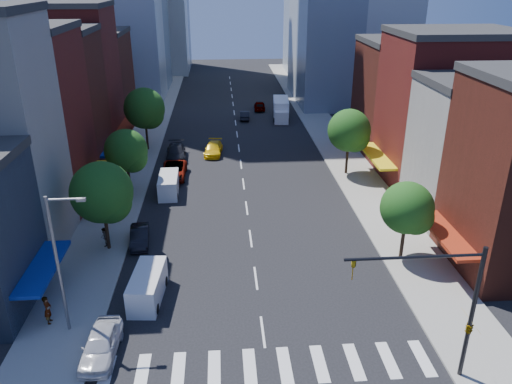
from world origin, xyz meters
TOP-DOWN VIEW (x-y plane):
  - ground at (0.00, 0.00)m, footprint 220.00×220.00m
  - sidewalk_left at (-12.50, 40.00)m, footprint 5.00×120.00m
  - sidewalk_right at (12.50, 40.00)m, footprint 5.00×120.00m
  - crosswalk at (0.00, -3.00)m, footprint 19.00×3.00m
  - bldg_left_2 at (-21.00, 20.50)m, footprint 12.00×9.00m
  - bldg_left_3 at (-21.00, 29.00)m, footprint 12.00×8.00m
  - bldg_left_4 at (-21.00, 37.50)m, footprint 12.00×9.00m
  - bldg_left_5 at (-21.00, 47.00)m, footprint 12.00×10.00m
  - bldg_right_1 at (21.00, 15.00)m, footprint 12.00×8.00m
  - bldg_right_2 at (21.00, 24.00)m, footprint 12.00×10.00m
  - bldg_right_3 at (21.00, 34.00)m, footprint 12.00×10.00m
  - traffic_signal at (9.94, -4.50)m, footprint 7.24×2.24m
  - streetlight at (-11.81, 1.00)m, footprint 2.25×0.25m
  - tree_left_near at (-11.35, 10.92)m, footprint 4.80×4.80m
  - tree_left_mid at (-11.35, 21.92)m, footprint 4.20×4.20m
  - tree_left_far at (-11.35, 35.92)m, footprint 5.00×5.00m
  - tree_right_near at (11.65, 7.92)m, footprint 4.00×4.00m
  - tree_right_far at (11.65, 25.92)m, footprint 4.60×4.60m
  - parked_car_front at (-9.50, -1.38)m, footprint 2.04×4.72m
  - parked_car_second at (-9.15, 11.80)m, footprint 1.84×4.23m
  - parked_car_third at (-7.50, 26.35)m, footprint 2.72×5.71m
  - parked_car_rear at (-7.69, 32.59)m, footprint 2.52×5.61m
  - cargo_van_near at (-7.51, 3.90)m, footprint 2.28×4.87m
  - cargo_van_far at (-7.64, 21.86)m, footprint 1.99×4.69m
  - taxi at (-3.21, 33.79)m, footprint 2.49×5.08m
  - traffic_car_oncoming at (1.50, 49.85)m, footprint 1.62×4.03m
  - traffic_car_far at (4.21, 55.41)m, footprint 1.96×4.37m
  - box_truck at (7.04, 49.71)m, footprint 2.82×7.57m
  - pedestrian_near at (-13.39, 1.72)m, footprint 0.53×0.75m
  - pedestrian_far at (-11.88, 11.41)m, footprint 0.64×0.80m

SIDE VIEW (x-z plane):
  - ground at x=0.00m, z-range 0.00..0.00m
  - crosswalk at x=0.00m, z-range 0.00..0.01m
  - sidewalk_left at x=-12.50m, z-range 0.00..0.15m
  - sidewalk_right at x=12.50m, z-range 0.00..0.15m
  - traffic_car_oncoming at x=1.50m, z-range 0.00..1.30m
  - parked_car_second at x=-9.15m, z-range 0.00..1.35m
  - taxi at x=-3.21m, z-range 0.00..1.42m
  - traffic_car_far at x=4.21m, z-range 0.00..1.46m
  - parked_car_third at x=-7.50m, z-range 0.00..1.57m
  - parked_car_front at x=-9.50m, z-range 0.00..1.59m
  - parked_car_rear at x=-7.69m, z-range 0.00..1.60m
  - pedestrian_far at x=-11.88m, z-range 0.15..1.73m
  - cargo_van_far at x=-7.64m, z-range -0.01..1.97m
  - cargo_van_near at x=-7.51m, z-range -0.01..2.00m
  - pedestrian_near at x=-13.39m, z-range 0.15..2.08m
  - box_truck at x=7.04m, z-range -0.08..2.90m
  - traffic_signal at x=9.94m, z-range 0.16..8.16m
  - tree_right_near at x=11.65m, z-range 1.09..7.29m
  - tree_left_mid at x=-11.35m, z-range 1.20..7.85m
  - tree_right_far at x=11.65m, z-range 1.26..8.46m
  - tree_left_near at x=-11.35m, z-range 1.22..8.52m
  - tree_left_far at x=-11.35m, z-range 1.33..9.08m
  - streetlight at x=-11.81m, z-range 0.78..9.78m
  - bldg_right_1 at x=21.00m, z-range 0.00..12.00m
  - bldg_left_5 at x=-21.00m, z-range 0.00..13.00m
  - bldg_right_3 at x=21.00m, z-range 0.00..13.00m
  - bldg_left_3 at x=-21.00m, z-range 0.00..15.00m
  - bldg_right_2 at x=21.00m, z-range 0.00..15.00m
  - bldg_left_2 at x=-21.00m, z-range 0.00..16.00m
  - bldg_left_4 at x=-21.00m, z-range 0.00..17.00m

